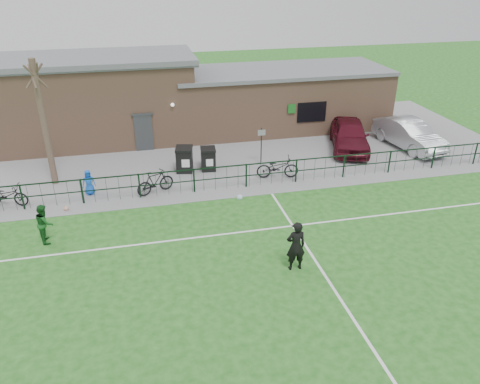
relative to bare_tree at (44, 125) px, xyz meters
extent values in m
plane|color=#1D5819|center=(8.00, -10.50, -3.00)|extent=(90.00, 90.00, 0.00)
cube|color=gray|center=(8.00, 3.00, -2.99)|extent=(34.00, 13.00, 0.02)
cube|color=white|center=(8.00, -2.70, -3.00)|extent=(28.00, 0.10, 0.01)
cube|color=white|center=(8.00, -6.50, -3.00)|extent=(28.00, 0.10, 0.01)
cube|color=white|center=(10.00, -10.50, -3.00)|extent=(0.10, 16.00, 0.01)
cube|color=black|center=(8.00, -2.50, -2.40)|extent=(28.00, 0.10, 1.20)
cylinder|color=#4E3A2F|center=(0.00, 0.00, 0.00)|extent=(0.30, 0.30, 6.00)
cube|color=black|center=(6.36, 0.05, -2.38)|extent=(0.96, 1.04, 1.20)
cube|color=black|center=(7.58, -0.04, -2.44)|extent=(0.79, 0.88, 1.09)
cylinder|color=black|center=(10.43, 0.06, -1.98)|extent=(0.07, 0.07, 2.00)
imported|color=#4E0E1B|center=(15.93, 1.07, -2.14)|extent=(3.48, 5.28, 1.67)
imported|color=#AAADB1|center=(19.38, 0.52, -2.18)|extent=(2.41, 5.06, 1.60)
imported|color=black|center=(-1.74, -1.97, -2.48)|extent=(2.01, 1.15, 1.00)
imported|color=black|center=(4.73, -2.19, -2.42)|extent=(1.92, 1.24, 1.12)
imported|color=black|center=(10.77, -1.81, -2.43)|extent=(2.18, 1.08, 1.09)
imported|color=blue|center=(1.73, -1.62, -2.38)|extent=(0.63, 0.45, 1.20)
imported|color=black|center=(9.10, -9.32, -2.06)|extent=(0.69, 0.46, 1.88)
sphere|color=white|center=(7.69, -6.82, -1.25)|extent=(0.22, 0.22, 0.22)
imported|color=#17521D|center=(0.34, -5.41, -2.22)|extent=(0.72, 0.85, 1.56)
sphere|color=silver|center=(0.79, -3.01, -2.89)|extent=(0.21, 0.21, 0.21)
cube|color=#A2755A|center=(8.00, 6.00, -1.25)|extent=(24.00, 5.00, 3.50)
cube|color=#A2755A|center=(1.76, 6.00, 1.10)|extent=(11.52, 5.00, 1.20)
cube|color=#5B5D63|center=(1.76, 6.00, 1.82)|extent=(12.02, 5.40, 0.28)
cube|color=#5B5D63|center=(13.28, 6.00, 0.60)|extent=(13.44, 5.30, 0.22)
cube|color=#383A3D|center=(4.50, 3.47, -1.95)|extent=(1.00, 0.08, 2.10)
cube|color=black|center=(14.50, 3.47, -1.40)|extent=(1.80, 0.08, 1.20)
cube|color=#19661E|center=(13.20, 3.42, -1.10)|extent=(0.45, 0.04, 0.55)
camera|label=1|loc=(4.15, -22.16, 6.83)|focal=35.00mm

